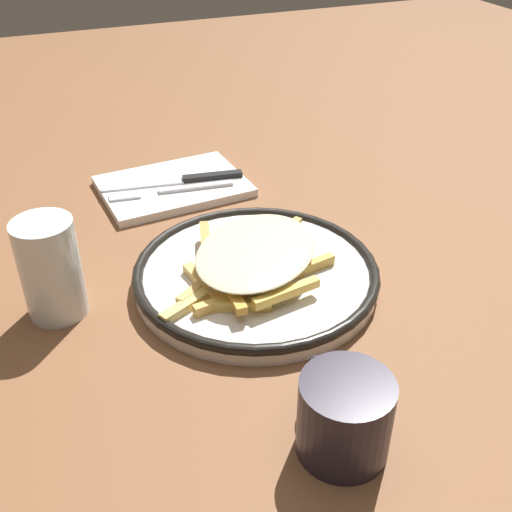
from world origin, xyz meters
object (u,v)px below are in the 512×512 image
Objects in this scene: napkin at (173,186)px; fries_heap at (252,257)px; plate at (256,274)px; fork at (170,190)px; water_glass at (51,269)px; coffee_mug at (344,416)px; knife at (185,180)px.

fries_heap is at bearing -175.40° from napkin.
fries_heap is 1.15× the size of napkin.
fork is at bearing 9.12° from plate.
napkin is at bearing -40.00° from water_glass.
fork is (0.24, 0.03, -0.02)m from fries_heap.
plate is 0.24m from fork.
coffee_mug is at bearing -144.51° from water_glass.
plate is 1.63× the size of fork.
fork is 0.28m from water_glass.
fork is at bearing 127.47° from knife.
knife is at bearing -42.94° from water_glass.
fries_heap is 1.14× the size of knife.
fork is (-0.03, 0.01, 0.01)m from napkin.
water_glass is at bearing 35.49° from coffee_mug.
fork is at bearing 155.42° from napkin.
fork reaches higher than napkin.
water_glass reaches higher than napkin.
coffee_mug is (-0.25, 0.02, 0.02)m from plate.
fork is 1.55× the size of water_glass.
fork is 0.04m from knife.
napkin is 1.83× the size of water_glass.
fork is at bearing 1.99° from coffee_mug.
fries_heap reaches higher than fork.
plate is at bearing -83.02° from fries_heap.
fries_heap is 0.25m from coffee_mug.
plate is at bearing -4.97° from coffee_mug.
fries_heap is 0.22m from water_glass.
napkin is 0.52m from coffee_mug.
plate is 2.53× the size of water_glass.
napkin is at bearing 5.66° from plate.
fries_heap is at bearing -3.85° from coffee_mug.
knife is at bearing 0.61° from fries_heap.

